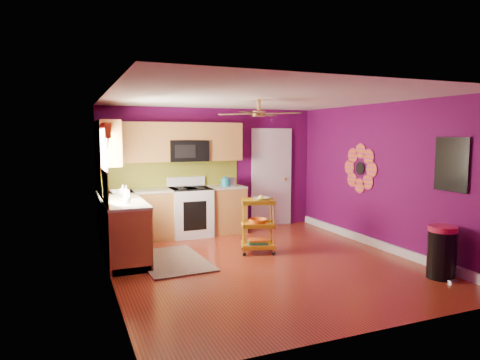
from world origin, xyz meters
name	(u,v)px	position (x,y,z in m)	size (l,w,h in m)	color
ground	(264,263)	(0.00, 0.00, 0.00)	(5.00, 5.00, 0.00)	maroon
room_envelope	(266,157)	(0.03, 0.00, 1.63)	(4.54, 5.04, 2.52)	#570A4A
lower_cabinets	(153,220)	(-1.35, 1.82, 0.43)	(2.81, 2.31, 0.94)	#996129
electric_range	(190,211)	(-0.55, 2.17, 0.48)	(0.76, 0.66, 1.13)	white
upper_cabinetry	(153,144)	(-1.24, 2.17, 1.80)	(2.80, 2.30, 1.26)	#996129
left_window	(103,150)	(-2.22, 1.05, 1.74)	(0.08, 1.35, 1.08)	white
panel_door	(271,178)	(1.35, 2.47, 1.02)	(0.95, 0.11, 2.15)	white
right_wall_art	(397,167)	(2.23, -0.34, 1.44)	(0.04, 2.74, 1.04)	black
ceiling_fan	(259,113)	(0.00, 0.20, 2.29)	(1.01, 1.01, 0.26)	#BF8C3F
shag_rug	(173,260)	(-1.27, 0.62, 0.01)	(0.96, 1.57, 0.02)	black
rolling_cart	(258,223)	(0.16, 0.54, 0.50)	(0.63, 0.54, 0.97)	gold
trash_can	(442,252)	(1.96, -1.55, 0.36)	(0.42, 0.44, 0.73)	black
teal_kettle	(225,182)	(0.18, 2.15, 1.02)	(0.18, 0.18, 0.21)	teal
toaster	(229,182)	(0.27, 2.18, 1.03)	(0.22, 0.15, 0.18)	beige
soap_bottle_a	(126,192)	(-1.87, 1.23, 1.04)	(0.09, 0.10, 0.21)	#EA3F72
soap_bottle_b	(123,190)	(-1.88, 1.59, 1.03)	(0.14, 0.14, 0.18)	white
counter_dish	(117,192)	(-1.94, 1.89, 0.97)	(0.26, 0.26, 0.06)	white
counter_cup	(127,200)	(-1.93, 0.73, 0.99)	(0.12, 0.12, 0.09)	white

